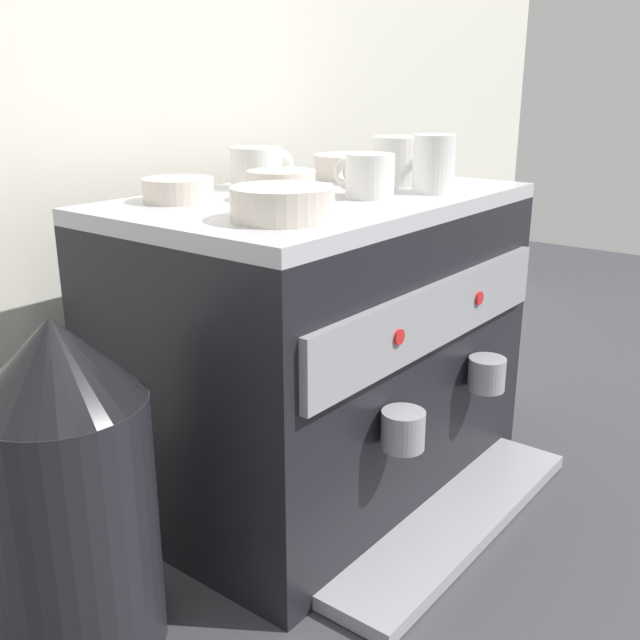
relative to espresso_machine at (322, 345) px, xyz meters
name	(u,v)px	position (x,y,z in m)	size (l,w,h in m)	color
ground_plane	(320,474)	(0.00, 0.00, -0.23)	(4.00, 4.00, 0.00)	#38383D
tiled_backsplash_wall	(168,120)	(0.00, 0.33, 0.33)	(2.80, 0.03, 1.11)	silver
espresso_machine	(322,345)	(0.00, 0.00, 0.00)	(0.62, 0.50, 0.46)	black
ceramic_cup_0	(368,176)	(0.02, -0.07, 0.26)	(0.07, 0.10, 0.06)	white
ceramic_cup_1	(399,161)	(0.16, -0.03, 0.27)	(0.11, 0.10, 0.07)	white
ceramic_cup_2	(258,168)	(-0.01, 0.12, 0.26)	(0.11, 0.08, 0.06)	white
ceramic_cup_3	(433,164)	(0.12, -0.11, 0.27)	(0.09, 0.08, 0.08)	white
ceramic_bowl_0	(282,204)	(-0.19, -0.09, 0.25)	(0.12, 0.12, 0.04)	beige
ceramic_bowl_1	(281,186)	(-0.07, 0.02, 0.25)	(0.09, 0.09, 0.04)	beige
ceramic_bowl_2	(178,190)	(-0.17, 0.12, 0.25)	(0.10, 0.10, 0.03)	beige
ceramic_bowl_3	(352,167)	(0.19, 0.08, 0.25)	(0.13, 0.13, 0.04)	beige
coffee_grinder	(70,490)	(-0.46, -0.01, -0.03)	(0.18, 0.18, 0.39)	black
milk_pitcher	(453,362)	(0.42, -0.01, -0.15)	(0.10, 0.10, 0.15)	#B7B7BC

